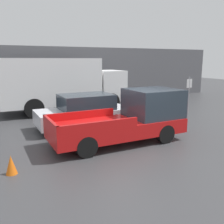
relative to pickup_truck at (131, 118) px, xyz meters
name	(u,v)px	position (x,y,z in m)	size (l,w,h in m)	color
ground_plane	(133,143)	(-0.07, -0.28, -0.93)	(60.00, 60.00, 0.00)	#3D3D3F
building_wall	(60,75)	(-0.07, 9.88, 1.12)	(28.00, 0.15, 4.09)	#56565B
pickup_truck	(131,118)	(0.00, 0.00, 0.00)	(5.23, 1.99, 2.01)	red
car	(85,111)	(-0.98, 2.59, -0.13)	(4.33, 1.97, 1.59)	silver
delivery_truck	(61,83)	(-0.91, 6.86, 0.85)	(7.63, 2.44, 3.25)	white
parking_sign	(188,100)	(3.30, 0.40, 0.43)	(0.30, 0.07, 2.41)	gray
newspaper_box	(108,94)	(3.66, 9.56, -0.42)	(0.45, 0.40, 1.02)	red
traffic_cone	(11,165)	(-4.56, -1.07, -0.66)	(0.32, 0.32, 0.55)	orange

